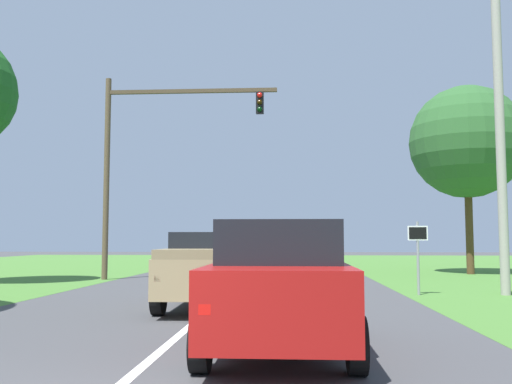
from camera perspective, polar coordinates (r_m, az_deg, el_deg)
The scene contains 7 objects.
ground_plane at distance 15.40m, azimuth -3.85°, elevation -10.94°, with size 120.00×120.00×0.00m, color #424244.
red_suv_near at distance 8.74m, azimuth 2.42°, elevation -9.01°, with size 2.18×4.57×1.93m.
pickup_truck_lead at distance 14.22m, azimuth -4.26°, elevation -7.59°, with size 2.41×5.30×1.83m.
traffic_light at distance 24.53m, azimuth -10.68°, elevation 4.45°, with size 7.31×0.40×8.50m.
keep_moving_sign at distance 17.97m, azimuth 15.83°, elevation -5.36°, with size 0.60×0.09×2.20m.
oak_tree_right at distance 29.79m, azimuth 20.26°, elevation 4.69°, with size 5.49×5.49×9.15m.
utility_pole_right at distance 19.06m, azimuth 23.16°, elevation 5.23°, with size 0.28×0.28×9.68m, color #9E998E.
Camera 1 is at (1.97, -4.52, 1.67)m, focal length 40.13 mm.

